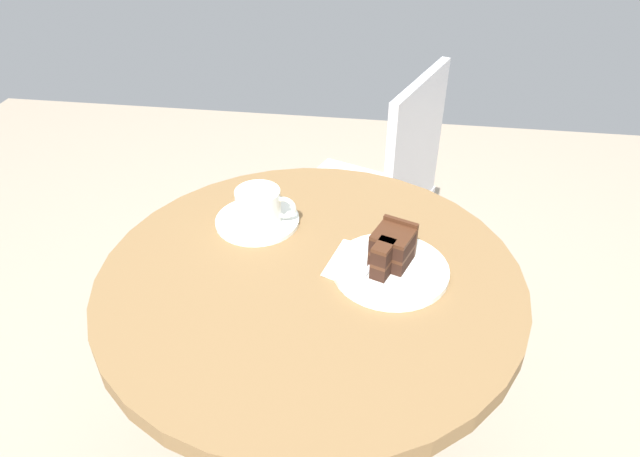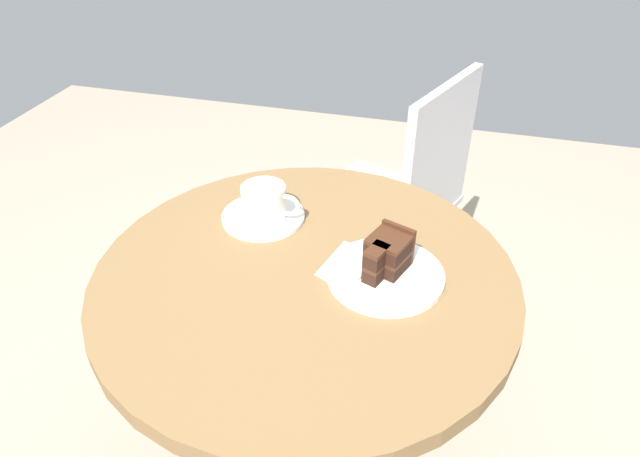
{
  "view_description": "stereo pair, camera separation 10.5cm",
  "coord_description": "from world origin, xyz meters",
  "px_view_note": "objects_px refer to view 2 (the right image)",
  "views": [
    {
      "loc": [
        0.13,
        -0.77,
        1.35
      ],
      "look_at": [
        0.01,
        0.08,
        0.74
      ],
      "focal_mm": 32.0,
      "sensor_mm": 36.0,
      "label": 1
    },
    {
      "loc": [
        0.23,
        -0.75,
        1.35
      ],
      "look_at": [
        0.01,
        0.08,
        0.74
      ],
      "focal_mm": 32.0,
      "sensor_mm": 36.0,
      "label": 2
    }
  ],
  "objects_px": {
    "napkin": "(362,270)",
    "cake_slice": "(387,254)",
    "saucer": "(263,216)",
    "coffee_cup": "(265,201)",
    "fork": "(379,255)",
    "teaspoon": "(248,226)",
    "cafe_chair": "(404,192)",
    "cake_plate": "(385,275)"
  },
  "relations": [
    {
      "from": "coffee_cup",
      "to": "cafe_chair",
      "type": "height_order",
      "value": "cafe_chair"
    },
    {
      "from": "cake_slice",
      "to": "cafe_chair",
      "type": "bearing_deg",
      "value": 93.46
    },
    {
      "from": "cake_slice",
      "to": "napkin",
      "type": "xyz_separation_m",
      "value": [
        -0.04,
        -0.0,
        -0.04
      ]
    },
    {
      "from": "teaspoon",
      "to": "cafe_chair",
      "type": "relative_size",
      "value": 0.12
    },
    {
      "from": "napkin",
      "to": "cafe_chair",
      "type": "xyz_separation_m",
      "value": [
        0.0,
        0.62,
        -0.21
      ]
    },
    {
      "from": "fork",
      "to": "cake_slice",
      "type": "bearing_deg",
      "value": -130.76
    },
    {
      "from": "napkin",
      "to": "teaspoon",
      "type": "bearing_deg",
      "value": 165.82
    },
    {
      "from": "cake_slice",
      "to": "napkin",
      "type": "height_order",
      "value": "cake_slice"
    },
    {
      "from": "saucer",
      "to": "cake_slice",
      "type": "distance_m",
      "value": 0.29
    },
    {
      "from": "coffee_cup",
      "to": "cake_slice",
      "type": "distance_m",
      "value": 0.28
    },
    {
      "from": "cake_slice",
      "to": "fork",
      "type": "relative_size",
      "value": 0.83
    },
    {
      "from": "teaspoon",
      "to": "fork",
      "type": "distance_m",
      "value": 0.26
    },
    {
      "from": "saucer",
      "to": "coffee_cup",
      "type": "height_order",
      "value": "coffee_cup"
    },
    {
      "from": "coffee_cup",
      "to": "cafe_chair",
      "type": "xyz_separation_m",
      "value": [
        0.22,
        0.51,
        -0.25
      ]
    },
    {
      "from": "saucer",
      "to": "cake_slice",
      "type": "bearing_deg",
      "value": -22.03
    },
    {
      "from": "teaspoon",
      "to": "napkin",
      "type": "bearing_deg",
      "value": 156.53
    },
    {
      "from": "coffee_cup",
      "to": "cake_slice",
      "type": "bearing_deg",
      "value": -21.76
    },
    {
      "from": "cake_slice",
      "to": "coffee_cup",
      "type": "bearing_deg",
      "value": 158.24
    },
    {
      "from": "saucer",
      "to": "fork",
      "type": "relative_size",
      "value": 1.25
    },
    {
      "from": "coffee_cup",
      "to": "napkin",
      "type": "xyz_separation_m",
      "value": [
        0.22,
        -0.11,
        -0.04
      ]
    },
    {
      "from": "napkin",
      "to": "saucer",
      "type": "bearing_deg",
      "value": 153.84
    },
    {
      "from": "saucer",
      "to": "napkin",
      "type": "relative_size",
      "value": 1.01
    },
    {
      "from": "teaspoon",
      "to": "cafe_chair",
      "type": "bearing_deg",
      "value": -122.9
    },
    {
      "from": "saucer",
      "to": "cake_plate",
      "type": "bearing_deg",
      "value": -23.94
    },
    {
      "from": "coffee_cup",
      "to": "cake_plate",
      "type": "distance_m",
      "value": 0.29
    },
    {
      "from": "fork",
      "to": "napkin",
      "type": "xyz_separation_m",
      "value": [
        -0.02,
        -0.03,
        -0.01
      ]
    },
    {
      "from": "napkin",
      "to": "fork",
      "type": "bearing_deg",
      "value": 53.74
    },
    {
      "from": "cake_slice",
      "to": "fork",
      "type": "distance_m",
      "value": 0.05
    },
    {
      "from": "fork",
      "to": "cafe_chair",
      "type": "relative_size",
      "value": 0.16
    },
    {
      "from": "fork",
      "to": "cafe_chair",
      "type": "xyz_separation_m",
      "value": [
        -0.02,
        0.59,
        -0.22
      ]
    },
    {
      "from": "saucer",
      "to": "teaspoon",
      "type": "height_order",
      "value": "teaspoon"
    },
    {
      "from": "cake_slice",
      "to": "fork",
      "type": "bearing_deg",
      "value": 120.91
    },
    {
      "from": "coffee_cup",
      "to": "teaspoon",
      "type": "height_order",
      "value": "coffee_cup"
    },
    {
      "from": "saucer",
      "to": "coffee_cup",
      "type": "relative_size",
      "value": 1.4
    },
    {
      "from": "cake_slice",
      "to": "cafe_chair",
      "type": "distance_m",
      "value": 0.67
    },
    {
      "from": "saucer",
      "to": "coffee_cup",
      "type": "xyz_separation_m",
      "value": [
        0.01,
        -0.0,
        0.04
      ]
    },
    {
      "from": "napkin",
      "to": "cake_slice",
      "type": "bearing_deg",
      "value": 3.51
    },
    {
      "from": "cake_slice",
      "to": "saucer",
      "type": "bearing_deg",
      "value": 157.97
    },
    {
      "from": "teaspoon",
      "to": "cafe_chair",
      "type": "distance_m",
      "value": 0.65
    },
    {
      "from": "fork",
      "to": "saucer",
      "type": "bearing_deg",
      "value": 90.93
    },
    {
      "from": "fork",
      "to": "coffee_cup",
      "type": "bearing_deg",
      "value": 91.38
    },
    {
      "from": "cake_plate",
      "to": "napkin",
      "type": "height_order",
      "value": "cake_plate"
    }
  ]
}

